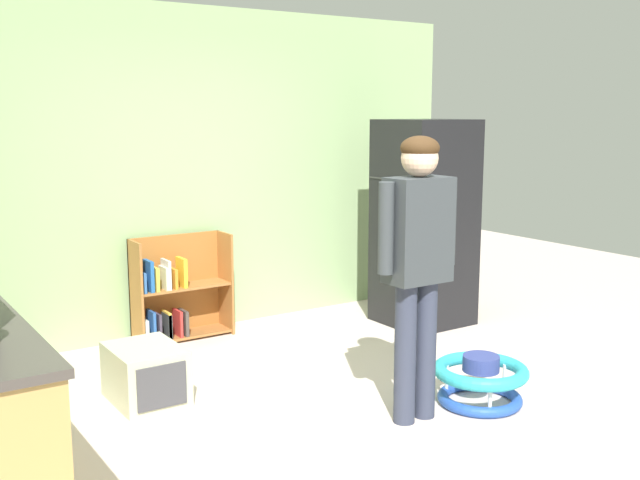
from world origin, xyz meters
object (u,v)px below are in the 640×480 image
object	(u,v)px
bookshelf	(175,295)
pet_carrier	(146,374)
refrigerator	(424,223)
baby_walker	(480,380)
standing_person	(418,251)

from	to	relation	value
bookshelf	pet_carrier	bearing A→B (deg)	-121.02
refrigerator	baby_walker	bearing A→B (deg)	-120.25
bookshelf	standing_person	size ratio (longest dim) A/B	0.50
bookshelf	standing_person	world-z (taller)	standing_person
pet_carrier	baby_walker	bearing A→B (deg)	-35.15
baby_walker	pet_carrier	xyz separation A→B (m)	(-1.76, 1.24, 0.02)
standing_person	baby_walker	xyz separation A→B (m)	(0.51, -0.05, -0.88)
standing_person	baby_walker	bearing A→B (deg)	-5.59
bookshelf	standing_person	bearing A→B (deg)	-76.72
refrigerator	pet_carrier	size ratio (longest dim) A/B	3.22
bookshelf	baby_walker	bearing A→B (deg)	-66.06
bookshelf	standing_person	xyz separation A→B (m)	(0.55, -2.34, 0.67)
refrigerator	bookshelf	world-z (taller)	refrigerator
standing_person	bookshelf	bearing A→B (deg)	103.28
standing_person	baby_walker	size ratio (longest dim) A/B	2.84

